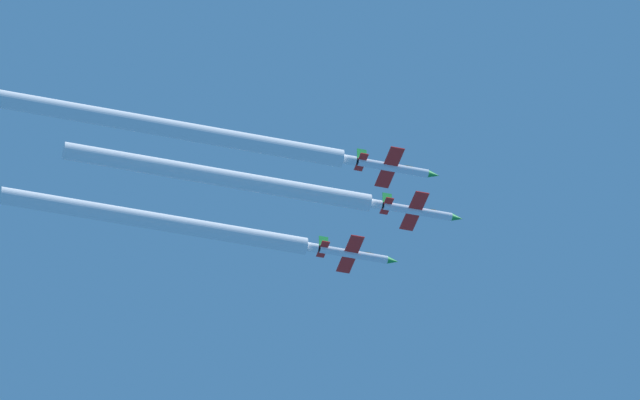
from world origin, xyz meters
TOP-DOWN VIEW (x-y plane):
  - jet_lead at (-0.01, 6.79)m, footprint 7.96×11.59m
  - jet_left_wingman at (-9.11, 0.38)m, footprint 7.96×11.59m
  - jet_right_wingman at (8.81, 0.81)m, footprint 7.96×11.59m
  - smoke_trail_lead at (-0.01, -20.03)m, footprint 2.32×43.00m
  - smoke_trail_left_wingman at (-9.11, -26.59)m, footprint 2.32×43.30m
  - smoke_trail_right_wingman at (8.81, -28.87)m, footprint 2.32×48.74m

SIDE VIEW (x-z plane):
  - smoke_trail_left_wingman at x=-9.11m, z-range 211.97..214.29m
  - jet_left_wingman at x=-9.11m, z-range 211.77..214.55m
  - smoke_trail_right_wingman at x=8.81m, z-range 212.43..214.75m
  - jet_right_wingman at x=8.81m, z-range 212.22..215.01m
  - smoke_trail_lead at x=-0.01m, z-range 213.53..215.85m
  - jet_lead at x=-0.01m, z-range 213.33..216.11m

